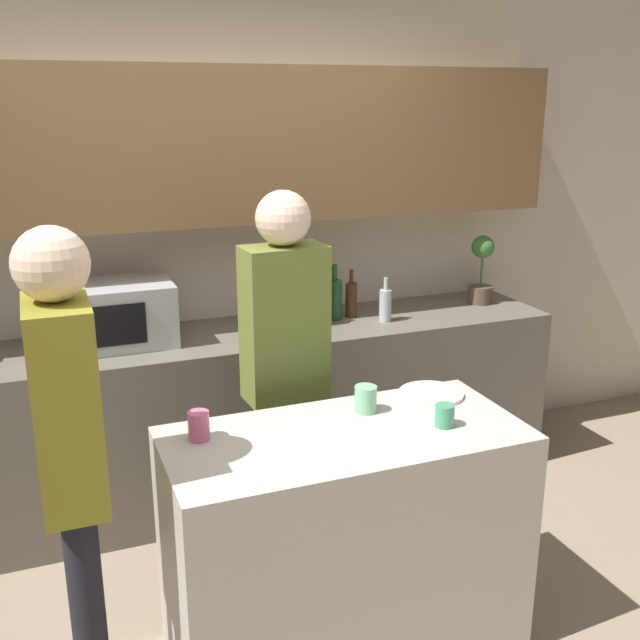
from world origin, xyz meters
name	(u,v)px	position (x,y,z in m)	size (l,w,h in m)	color
back_wall	(200,202)	(0.00, 1.66, 1.54)	(6.40, 0.40, 2.70)	beige
back_counter	(221,418)	(0.00, 1.39, 0.45)	(3.60, 0.62, 0.90)	#6B665B
kitchen_island	(344,543)	(0.15, 0.12, 0.45)	(1.30, 0.61, 0.90)	beige
microwave	(117,314)	(-0.47, 1.44, 1.05)	(0.52, 0.39, 0.30)	#B7BABC
potted_plant	(482,270)	(1.57, 1.44, 1.10)	(0.14, 0.14, 0.40)	brown
bottle_0	(319,304)	(0.54, 1.37, 1.02)	(0.09, 0.09, 0.30)	#472814
bottle_1	(334,299)	(0.65, 1.44, 1.02)	(0.08, 0.08, 0.30)	#194723
bottle_2	(351,299)	(0.76, 1.45, 1.01)	(0.06, 0.06, 0.26)	#472814
bottle_3	(385,305)	(0.89, 1.31, 1.00)	(0.07, 0.07, 0.24)	silver
plate_on_island	(431,394)	(0.61, 0.31, 0.91)	(0.26, 0.26, 0.01)	white
cup_0	(445,416)	(0.51, 0.04, 0.94)	(0.07, 0.07, 0.08)	#479D71
cup_1	(199,426)	(-0.35, 0.25, 0.95)	(0.08, 0.08, 0.10)	pink
cup_2	(366,399)	(0.29, 0.26, 0.95)	(0.09, 0.09, 0.10)	#80D09A
person_left	(285,354)	(0.12, 0.68, 1.02)	(0.35, 0.22, 1.70)	black
person_center	(70,445)	(-0.78, 0.12, 1.02)	(0.22, 0.34, 1.70)	black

